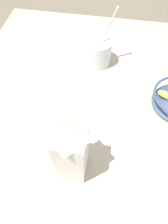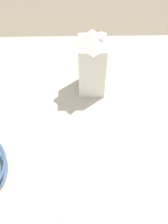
# 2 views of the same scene
# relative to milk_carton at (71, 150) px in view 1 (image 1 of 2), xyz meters

# --- Properties ---
(ground_plane) EXTENTS (6.00, 6.00, 0.00)m
(ground_plane) POSITION_rel_milk_carton_xyz_m (-0.32, 0.06, -0.18)
(ground_plane) COLOR #665B4C
(countertop) EXTENTS (1.19, 1.19, 0.04)m
(countertop) POSITION_rel_milk_carton_xyz_m (-0.32, 0.06, -0.16)
(countertop) COLOR #B2A893
(countertop) RESTS_ON ground_plane
(milk_carton) EXTENTS (0.09, 0.09, 0.27)m
(milk_carton) POSITION_rel_milk_carton_xyz_m (0.00, 0.00, 0.00)
(milk_carton) COLOR silver
(milk_carton) RESTS_ON countertop
(yogurt_tub) EXTENTS (0.12, 0.13, 0.27)m
(yogurt_tub) POSITION_rel_milk_carton_xyz_m (-0.53, 0.01, -0.07)
(yogurt_tub) COLOR silver
(yogurt_tub) RESTS_ON countertop
(measuring_scoop) EXTENTS (0.05, 0.09, 0.02)m
(measuring_scoop) POSITION_rel_milk_carton_xyz_m (-0.70, -0.06, -0.12)
(measuring_scoop) COLOR white
(measuring_scoop) RESTS_ON countertop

